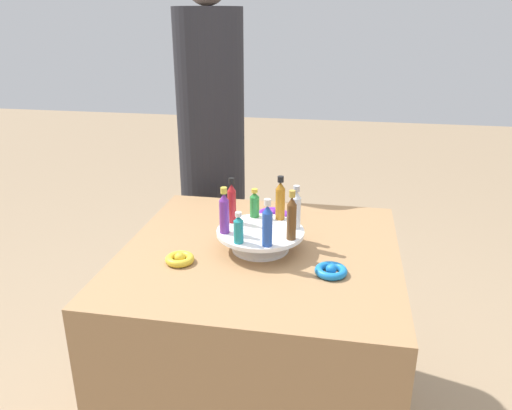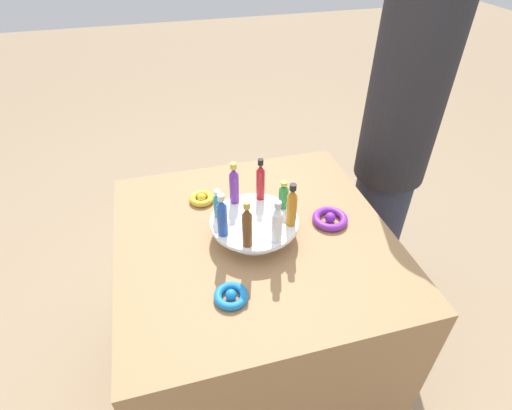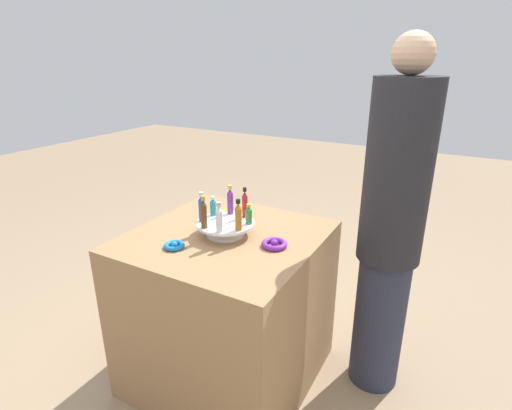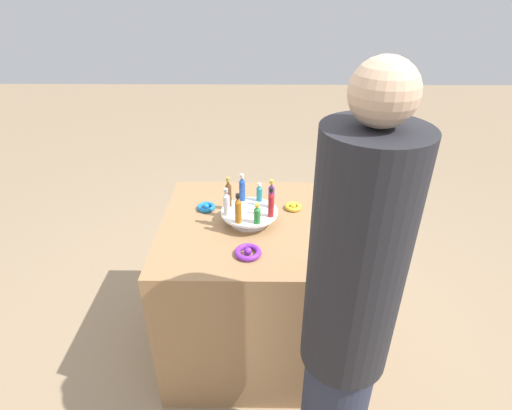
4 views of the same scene
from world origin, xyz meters
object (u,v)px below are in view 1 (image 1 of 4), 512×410
at_px(bottle_red, 232,202).
at_px(bottle_blue, 267,225).
at_px(ribbon_bow_gold, 180,259).
at_px(bottle_clear, 296,209).
at_px(bottle_green, 255,204).
at_px(ribbon_bow_blue, 331,271).
at_px(person_figure, 212,168).
at_px(bottle_purple, 224,212).
at_px(bottle_amber, 280,200).
at_px(ribbon_bow_purple, 271,215).
at_px(display_stand, 260,237).
at_px(bottle_teal, 239,229).
at_px(bottle_brown, 292,217).

xyz_separation_m(bottle_red, bottle_blue, (0.15, 0.13, -0.00)).
distance_m(bottle_red, ribbon_bow_gold, 0.24).
bearing_deg(bottle_clear, bottle_green, -115.08).
relative_size(ribbon_bow_blue, person_figure, 0.05).
height_order(bottle_purple, ribbon_bow_blue, bottle_purple).
distance_m(bottle_green, bottle_blue, 0.22).
bearing_deg(bottle_clear, bottle_amber, -137.58).
xyz_separation_m(bottle_green, ribbon_bow_blue, (0.22, 0.25, -0.10)).
xyz_separation_m(bottle_blue, ribbon_bow_purple, (-0.35, -0.04, -0.11)).
bearing_deg(display_stand, bottle_red, -115.08).
height_order(bottle_purple, person_figure, person_figure).
height_order(display_stand, bottle_green, bottle_green).
bearing_deg(bottle_amber, bottle_purple, -47.58).
height_order(bottle_clear, bottle_amber, bottle_amber).
bearing_deg(bottle_blue, ribbon_bow_gold, -83.79).
bearing_deg(bottle_clear, ribbon_bow_blue, 36.58).
xyz_separation_m(bottle_clear, bottle_green, (-0.06, -0.14, -0.02)).
distance_m(bottle_red, bottle_purple, 0.08).
xyz_separation_m(display_stand, bottle_purple, (0.04, -0.10, 0.09)).
bearing_deg(bottle_purple, person_figure, -162.05).
bearing_deg(ribbon_bow_gold, person_figure, -171.72).
xyz_separation_m(bottle_amber, bottle_green, (-0.00, -0.08, -0.02)).
bearing_deg(bottle_teal, bottle_blue, 87.42).
xyz_separation_m(ribbon_bow_blue, ribbon_bow_purple, (-0.37, -0.22, 0.00)).
xyz_separation_m(bottle_clear, ribbon_bow_blue, (0.16, 0.12, -0.11)).
bearing_deg(bottle_amber, display_stand, -25.08).
relative_size(bottle_red, ribbon_bow_blue, 1.60).
xyz_separation_m(display_stand, bottle_amber, (-0.10, 0.05, 0.09)).
distance_m(bottle_brown, bottle_clear, 0.08).
distance_m(bottle_brown, bottle_green, 0.20).
xyz_separation_m(bottle_brown, bottle_clear, (-0.08, 0.00, -0.01)).
relative_size(bottle_brown, person_figure, 0.09).
distance_m(bottle_clear, person_figure, 0.76).
distance_m(bottle_teal, bottle_blue, 0.08).
bearing_deg(display_stand, bottle_blue, 19.92).
relative_size(bottle_clear, bottle_blue, 0.97).
relative_size(bottle_green, person_figure, 0.06).
height_order(bottle_amber, bottle_green, bottle_amber).
relative_size(bottle_red, ribbon_bow_gold, 1.71).
relative_size(bottle_clear, bottle_red, 0.94).
bearing_deg(bottle_clear, bottle_red, -92.58).
height_order(bottle_teal, person_figure, person_figure).
relative_size(bottle_blue, ribbon_bow_gold, 1.65).
distance_m(bottle_red, person_figure, 0.67).
relative_size(bottle_red, ribbon_bow_purple, 1.28).
bearing_deg(bottle_blue, bottle_purple, -115.08).
distance_m(bottle_teal, ribbon_bow_blue, 0.28).
distance_m(bottle_red, bottle_blue, 0.20).
distance_m(bottle_purple, bottle_blue, 0.15).
relative_size(bottle_green, bottle_purple, 0.66).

